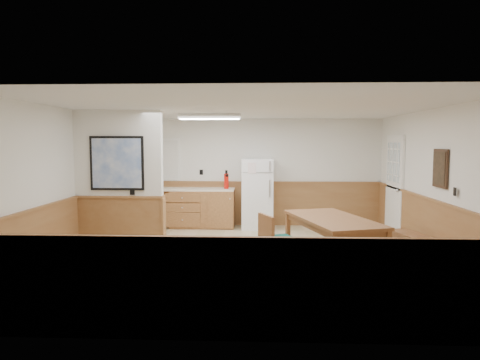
{
  "coord_description": "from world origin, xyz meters",
  "views": [
    {
      "loc": [
        0.15,
        -7.04,
        1.95
      ],
      "look_at": [
        -0.17,
        0.4,
        1.3
      ],
      "focal_mm": 32.0,
      "sensor_mm": 36.0,
      "label": 1
    }
  ],
  "objects_px": {
    "refrigerator": "(257,194)",
    "soap_bottle": "(155,183)",
    "dining_table": "(333,223)",
    "dining_chair": "(273,237)",
    "fire_extinguisher": "(226,181)",
    "dining_bench": "(425,245)"
  },
  "relations": [
    {
      "from": "refrigerator",
      "to": "soap_bottle",
      "type": "height_order",
      "value": "refrigerator"
    },
    {
      "from": "refrigerator",
      "to": "dining_table",
      "type": "bearing_deg",
      "value": -68.79
    },
    {
      "from": "dining_chair",
      "to": "soap_bottle",
      "type": "relative_size",
      "value": 3.47
    },
    {
      "from": "fire_extinguisher",
      "to": "soap_bottle",
      "type": "height_order",
      "value": "fire_extinguisher"
    },
    {
      "from": "fire_extinguisher",
      "to": "refrigerator",
      "type": "bearing_deg",
      "value": 17.83
    },
    {
      "from": "refrigerator",
      "to": "dining_table",
      "type": "height_order",
      "value": "refrigerator"
    },
    {
      "from": "dining_chair",
      "to": "soap_bottle",
      "type": "height_order",
      "value": "soap_bottle"
    },
    {
      "from": "fire_extinguisher",
      "to": "soap_bottle",
      "type": "xyz_separation_m",
      "value": [
        -1.64,
        0.01,
        -0.06
      ]
    },
    {
      "from": "dining_chair",
      "to": "soap_bottle",
      "type": "distance_m",
      "value": 4.15
    },
    {
      "from": "dining_table",
      "to": "dining_bench",
      "type": "bearing_deg",
      "value": -20.51
    },
    {
      "from": "soap_bottle",
      "to": "dining_table",
      "type": "bearing_deg",
      "value": -39.03
    },
    {
      "from": "dining_table",
      "to": "dining_chair",
      "type": "bearing_deg",
      "value": -179.37
    },
    {
      "from": "dining_chair",
      "to": "soap_bottle",
      "type": "xyz_separation_m",
      "value": [
        -2.6,
        3.18,
        0.53
      ]
    },
    {
      "from": "dining_chair",
      "to": "fire_extinguisher",
      "type": "height_order",
      "value": "fire_extinguisher"
    },
    {
      "from": "dining_table",
      "to": "soap_bottle",
      "type": "distance_m",
      "value": 4.59
    },
    {
      "from": "refrigerator",
      "to": "fire_extinguisher",
      "type": "bearing_deg",
      "value": 177.68
    },
    {
      "from": "refrigerator",
      "to": "fire_extinguisher",
      "type": "height_order",
      "value": "refrigerator"
    },
    {
      "from": "dining_table",
      "to": "dining_bench",
      "type": "distance_m",
      "value": 1.46
    },
    {
      "from": "dining_chair",
      "to": "fire_extinguisher",
      "type": "distance_m",
      "value": 3.37
    },
    {
      "from": "fire_extinguisher",
      "to": "soap_bottle",
      "type": "bearing_deg",
      "value": -162.05
    },
    {
      "from": "refrigerator",
      "to": "dining_bench",
      "type": "relative_size",
      "value": 0.97
    },
    {
      "from": "dining_table",
      "to": "soap_bottle",
      "type": "bearing_deg",
      "value": 124.23
    }
  ]
}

